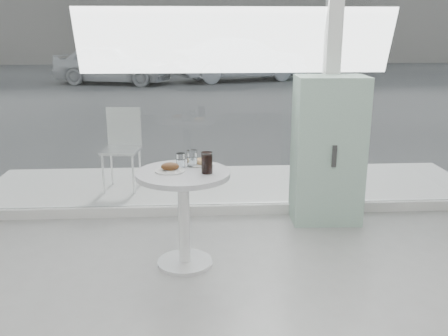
{
  "coord_description": "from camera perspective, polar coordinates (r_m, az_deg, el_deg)",
  "views": [
    {
      "loc": [
        -0.41,
        -1.74,
        1.83
      ],
      "look_at": [
        -0.2,
        1.7,
        0.85
      ],
      "focal_mm": 40.0,
      "sensor_mm": 36.0,
      "label": 1
    }
  ],
  "objects": [
    {
      "name": "water_tumbler_a",
      "position": [
        3.89,
        -4.96,
        0.79
      ],
      "size": [
        0.07,
        0.07,
        0.11
      ],
      "color": "white",
      "rests_on": "main_table"
    },
    {
      "name": "patio_chair",
      "position": [
        5.73,
        -11.54,
        2.8
      ],
      "size": [
        0.44,
        0.44,
        0.9
      ],
      "rotation": [
        0.0,
        0.0,
        -0.12
      ],
      "color": "white",
      "rests_on": "patio_deck"
    },
    {
      "name": "mint_cabinet",
      "position": [
        4.82,
        11.78,
        1.98
      ],
      "size": [
        0.66,
        0.46,
        1.4
      ],
      "rotation": [
        0.0,
        0.0,
        -0.04
      ],
      "color": "#87AC98",
      "rests_on": "ground"
    },
    {
      "name": "plate_donut",
      "position": [
        3.95,
        -2.56,
        0.61
      ],
      "size": [
        0.2,
        0.2,
        0.05
      ],
      "color": "silver",
      "rests_on": "main_table"
    },
    {
      "name": "plate_fritter",
      "position": [
        3.79,
        -6.14,
        -0.01
      ],
      "size": [
        0.23,
        0.23,
        0.07
      ],
      "color": "silver",
      "rests_on": "main_table"
    },
    {
      "name": "cola_glass",
      "position": [
        3.72,
        -1.96,
        0.56
      ],
      "size": [
        0.08,
        0.08,
        0.16
      ],
      "color": "white",
      "rests_on": "main_table"
    },
    {
      "name": "car_white",
      "position": [
        17.05,
        -12.6,
        11.55
      ],
      "size": [
        4.1,
        2.55,
        1.3
      ],
      "primitive_type": "imported",
      "rotation": [
        0.0,
        0.0,
        1.29
      ],
      "color": "silver",
      "rests_on": "street"
    },
    {
      "name": "patio_deck",
      "position": [
        5.84,
        0.72,
        -2.12
      ],
      "size": [
        5.6,
        1.6,
        0.05
      ],
      "primitive_type": "cube",
      "color": "silver",
      "rests_on": "ground"
    },
    {
      "name": "storefront",
      "position": [
        4.76,
        2.43,
        14.45
      ],
      "size": [
        5.0,
        0.14,
        3.0
      ],
      "color": "white",
      "rests_on": "ground"
    },
    {
      "name": "car_silver",
      "position": [
        17.54,
        1.88,
        12.27
      ],
      "size": [
        4.67,
        2.83,
        1.45
      ],
      "primitive_type": "imported",
      "rotation": [
        0.0,
        0.0,
        1.89
      ],
      "color": "#ADB0B5",
      "rests_on": "street"
    },
    {
      "name": "water_tumbler_b",
      "position": [
        3.91,
        -3.66,
        1.02
      ],
      "size": [
        0.08,
        0.08,
        0.13
      ],
      "color": "white",
      "rests_on": "main_table"
    },
    {
      "name": "street",
      "position": [
        17.83,
        -2.16,
        9.98
      ],
      "size": [
        40.0,
        24.0,
        0.0
      ],
      "primitive_type": "cube",
      "color": "#343434",
      "rests_on": "ground"
    },
    {
      "name": "main_table",
      "position": [
        3.85,
        -4.64,
        -3.54
      ],
      "size": [
        0.72,
        0.72,
        0.77
      ],
      "color": "white",
      "rests_on": "ground"
    }
  ]
}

